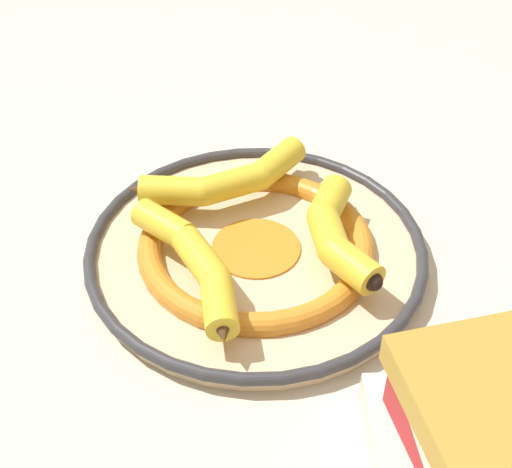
# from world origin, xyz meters

# --- Properties ---
(ground_plane) EXTENTS (2.80, 2.80, 0.00)m
(ground_plane) POSITION_xyz_m (0.00, 0.00, 0.00)
(ground_plane) COLOR beige
(decorative_bowl) EXTENTS (0.35, 0.35, 0.03)m
(decorative_bowl) POSITION_xyz_m (0.02, 0.03, 0.01)
(decorative_bowl) COLOR beige
(decorative_bowl) RESTS_ON ground_plane
(banana_a) EXTENTS (0.21, 0.07, 0.03)m
(banana_a) POSITION_xyz_m (0.03, -0.05, 0.05)
(banana_a) COLOR yellow
(banana_a) RESTS_ON decorative_bowl
(banana_b) EXTENTS (0.08, 0.17, 0.03)m
(banana_b) POSITION_xyz_m (-0.05, 0.07, 0.05)
(banana_b) COLOR yellow
(banana_b) RESTS_ON decorative_bowl
(banana_c) EXTENTS (0.07, 0.20, 0.03)m
(banana_c) POSITION_xyz_m (0.09, 0.07, 0.05)
(banana_c) COLOR yellow
(banana_c) RESTS_ON decorative_bowl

